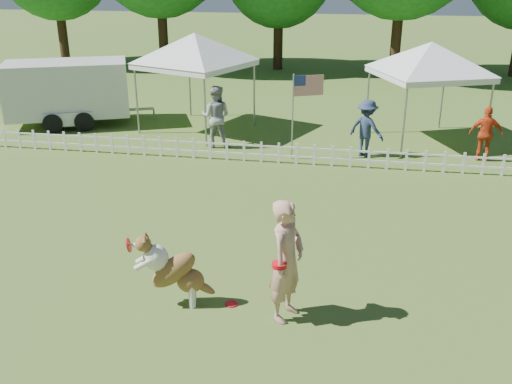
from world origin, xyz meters
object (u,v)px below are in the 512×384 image
dog (175,270)px  cargo_trailer (68,93)px  handler (287,261)px  canopy_tent_right (426,94)px  flag_pole (293,118)px  frisbee_on_turf (231,304)px  canopy_tent_left (196,84)px  spectator_a (216,117)px  spectator_b (366,128)px  spectator_c (486,134)px

dog → cargo_trailer: (-7.14, 10.38, 0.48)m
handler → cargo_trailer: size_ratio=0.40×
canopy_tent_right → flag_pole: bearing=-169.6°
frisbee_on_turf → canopy_tent_left: 11.02m
canopy_tent_right → cargo_trailer: size_ratio=0.60×
dog → cargo_trailer: 12.61m
frisbee_on_turf → canopy_tent_right: 11.07m
dog → spectator_a: bearing=86.1°
spectator_a → spectator_b: bearing=177.3°
handler → spectator_a: bearing=40.7°
canopy_tent_left → spectator_b: canopy_tent_left is taller
dog → spectator_c: (6.38, 8.73, 0.15)m
canopy_tent_left → flag_pole: (3.53, -2.59, -0.34)m
canopy_tent_left → frisbee_on_turf: bearing=-49.7°
spectator_a → spectator_b: size_ratio=1.13×
frisbee_on_turf → canopy_tent_right: (3.93, 10.24, 1.50)m
spectator_c → frisbee_on_turf: bearing=62.8°
frisbee_on_turf → canopy_tent_left: canopy_tent_left is taller
dog → flag_pole: (0.97, 7.89, 0.59)m
frisbee_on_turf → spectator_c: (5.48, 8.59, 0.78)m
canopy_tent_left → flag_pole: bearing=-14.4°
canopy_tent_left → spectator_b: (5.61, -1.91, -0.74)m
canopy_tent_right → flag_pole: canopy_tent_right is taller
canopy_tent_right → frisbee_on_turf: bearing=-133.4°
dog → spectator_b: bearing=56.9°
canopy_tent_right → canopy_tent_left: bearing=156.8°
spectator_a → canopy_tent_right: bearing=-166.2°
canopy_tent_left → spectator_c: (8.94, -1.75, -0.78)m
canopy_tent_right → spectator_c: canopy_tent_right is taller
dog → handler: bearing=-14.3°
spectator_b → canopy_tent_left: bearing=11.4°
dog → canopy_tent_left: (-2.56, 10.48, 0.93)m
frisbee_on_turf → spectator_b: spectator_b is taller
canopy_tent_left → cargo_trailer: size_ratio=0.62×
flag_pole → spectator_b: bearing=-6.1°
frisbee_on_turf → spectator_b: bearing=75.7°
cargo_trailer → spectator_b: 10.36m
frisbee_on_turf → spectator_c: spectator_c is taller
spectator_b → flag_pole: bearing=48.4°
canopy_tent_right → spectator_a: 6.54m
canopy_tent_left → spectator_b: size_ratio=1.88×
flag_pole → spectator_c: 5.49m
cargo_trailer → spectator_b: cargo_trailer is taller
flag_pole → spectator_b: (2.08, 0.69, -0.40)m
flag_pole → spectator_c: (5.41, 0.84, -0.44)m
spectator_c → canopy_tent_right: bearing=-41.4°
flag_pole → spectator_b: 2.23m
cargo_trailer → spectator_a: size_ratio=2.68×
flag_pole → spectator_a: flag_pole is taller
frisbee_on_turf → flag_pole: size_ratio=0.09×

